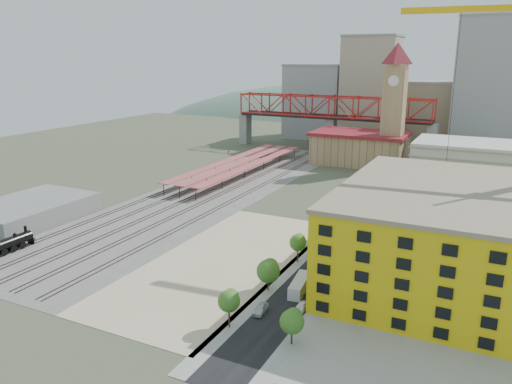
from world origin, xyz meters
The scene contains 30 objects.
ground centered at (0.00, 0.00, 0.00)m, with size 400.00×400.00×0.00m, color #474C38.
ballast_strip centered at (-36.00, 17.50, 0.03)m, with size 36.00×165.00×0.06m, color #605E59.
dirt_lot centered at (-4.00, -31.50, 0.03)m, with size 28.00×67.00×0.06m, color tan.
street_asphalt centered at (16.00, 15.00, 0.03)m, with size 12.00×170.00×0.06m, color black.
sidewalk_west centered at (10.50, 15.00, 0.02)m, with size 3.00×170.00×0.04m, color gray.
sidewalk_east centered at (21.50, 15.00, 0.02)m, with size 3.00×170.00×0.04m, color gray.
construction_pad centered at (45.00, -20.00, 0.03)m, with size 50.00×90.00×0.06m, color gray.
rail_tracks centered at (-37.80, 17.50, 0.15)m, with size 26.56×160.00×0.18m.
platform_canopies centered at (-41.00, 45.00, 3.99)m, with size 16.00×80.00×4.12m.
station_hall centered at (-5.00, 82.00, 6.67)m, with size 38.00×24.00×13.10m.
clock_tower centered at (8.00, 79.99, 28.70)m, with size 12.00×12.00×52.00m.
parking_garage centered at (36.00, 70.00, 7.00)m, with size 34.00×26.00×14.00m, color silver.
truss_bridge centered at (-25.00, 105.00, 18.86)m, with size 94.00×9.60×25.60m.
construction_building centered at (42.00, -20.00, 9.41)m, with size 44.60×50.60×18.80m.
warehouse centered at (-66.00, -30.00, 2.50)m, with size 22.00×32.00×5.00m, color gray.
street_trees centered at (16.00, 5.00, 0.00)m, with size 15.40×124.40×8.00m.
skyline centered at (7.47, 142.31, 22.81)m, with size 133.00×46.00×60.00m.
distant_hills centered at (45.28, 260.00, -79.54)m, with size 647.00×264.00×227.00m.
site_trailer_a centered at (16.00, -37.72, 1.23)m, with size 2.36×8.97×2.45m, color silver.
site_trailer_b centered at (16.00, -27.54, 1.29)m, with size 2.48×9.43×2.58m, color silver.
site_trailer_c centered at (16.00, -20.04, 1.37)m, with size 2.64×10.02×2.74m, color silver.
site_trailer_d centered at (16.00, -9.43, 1.22)m, with size 2.34×8.90×2.44m, color silver.
car_0 centered at (13.00, -48.51, 0.76)m, with size 1.78×4.44×1.51m, color silver.
car_1 centered at (13.00, -18.26, 0.68)m, with size 1.43×4.11×1.35m, color #A7A8AD.
car_2 centered at (13.00, -20.09, 0.74)m, with size 2.45×5.32×1.48m, color black.
car_3 centered at (13.00, 23.91, 0.65)m, with size 1.82×4.48×1.30m, color navy.
car_4 centered at (19.00, -44.55, 0.70)m, with size 1.65×4.10×1.40m, color white.
car_5 centered at (19.00, -20.74, 0.70)m, with size 1.48×4.24×1.40m, color #A4A4A9.
car_6 centered at (19.00, 17.97, 0.80)m, with size 2.66×5.77×1.60m, color black.
car_7 centered at (19.00, 36.12, 0.77)m, with size 2.16×5.32×1.54m, color #1B224E.
Camera 1 is at (46.81, -118.31, 42.85)m, focal length 35.00 mm.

